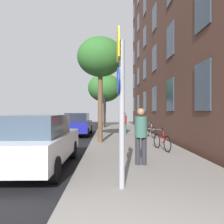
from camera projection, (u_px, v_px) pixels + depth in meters
name	position (u px, v px, depth m)	size (l,w,h in m)	color
ground_plane	(77.00, 134.00, 16.89)	(41.80, 41.80, 0.00)	#332D28
road_asphalt	(50.00, 134.00, 16.84)	(7.00, 38.00, 0.01)	black
sidewalk	(123.00, 133.00, 16.98)	(4.20, 38.00, 0.12)	gray
building_facade	(158.00, 7.00, 16.52)	(0.56, 27.00, 19.20)	#513328
sign_post	(121.00, 98.00, 4.63)	(0.16, 0.60, 3.30)	gray
traffic_light	(103.00, 105.00, 22.22)	(0.43, 0.24, 3.31)	black
tree_near	(100.00, 58.00, 11.58)	(2.42, 2.42, 5.51)	brown
tree_far	(105.00, 88.00, 23.75)	(3.57, 3.57, 5.69)	#4C3823
bicycle_0	(162.00, 141.00, 9.23)	(0.48, 1.63, 0.93)	black
bicycle_1	(150.00, 131.00, 13.70)	(0.51, 1.74, 0.98)	black
bicycle_2	(142.00, 127.00, 17.18)	(0.52, 1.69, 0.98)	black
pedestrian_0	(141.00, 132.00, 6.67)	(0.45, 0.45, 1.71)	#26262D
pedestrian_1	(124.00, 122.00, 15.52)	(0.49, 0.49, 1.57)	#33594C
car_0	(39.00, 141.00, 6.64)	(1.78, 4.49, 1.62)	silver
car_1	(78.00, 124.00, 15.81)	(1.78, 4.35, 1.62)	navy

